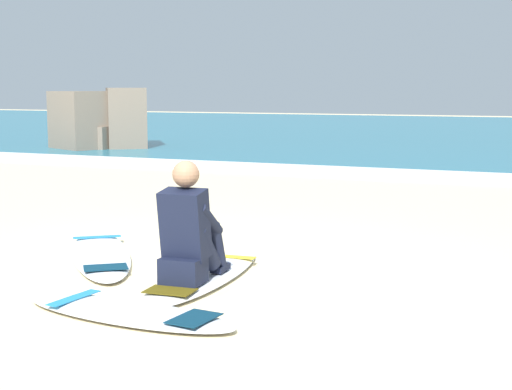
% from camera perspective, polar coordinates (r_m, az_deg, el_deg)
% --- Properties ---
extents(ground_plane, '(80.00, 80.00, 0.00)m').
position_cam_1_polar(ground_plane, '(6.58, -4.23, -5.91)').
color(ground_plane, beige).
extents(sea, '(80.00, 28.00, 0.10)m').
position_cam_1_polar(sea, '(27.36, 17.23, 4.38)').
color(sea, teal).
rests_on(sea, ground).
extents(breaking_foam, '(80.00, 0.90, 0.11)m').
position_cam_1_polar(breaking_foam, '(13.87, 10.91, 1.50)').
color(breaking_foam, white).
rests_on(breaking_foam, ground).
extents(surfboard_main, '(0.68, 2.12, 0.08)m').
position_cam_1_polar(surfboard_main, '(6.42, -3.83, -5.94)').
color(surfboard_main, silver).
rests_on(surfboard_main, ground).
extents(surfer_seated, '(0.39, 0.72, 0.95)m').
position_cam_1_polar(surfer_seated, '(6.06, -4.96, -2.91)').
color(surfer_seated, black).
rests_on(surfer_seated, surfboard_main).
extents(surfboard_spare_near, '(1.82, 2.13, 0.08)m').
position_cam_1_polar(surfboard_spare_near, '(7.37, -11.41, -4.28)').
color(surfboard_spare_near, silver).
rests_on(surfboard_spare_near, ground).
extents(surfboard_spare_far, '(1.76, 0.68, 0.08)m').
position_cam_1_polar(surfboard_spare_far, '(5.46, -9.48, -8.54)').
color(surfboard_spare_far, silver).
rests_on(surfboard_spare_far, ground).
extents(rock_outcrop_distant, '(2.52, 2.59, 1.58)m').
position_cam_1_polar(rock_outcrop_distant, '(19.69, -11.10, 5.25)').
color(rock_outcrop_distant, '#756656').
rests_on(rock_outcrop_distant, ground).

